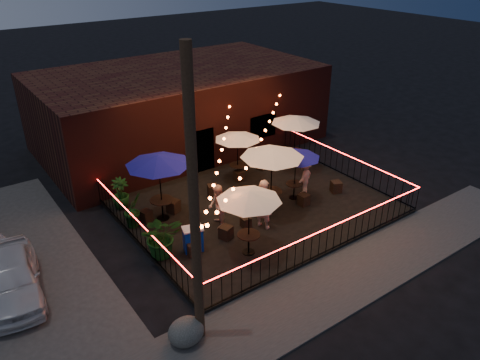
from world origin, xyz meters
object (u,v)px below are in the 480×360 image
object	(u,v)px
cafe_table_1	(158,161)
cafe_table_3	(237,136)
cafe_table_2	(272,153)
cooler	(193,239)
cafe_table_5	(296,120)
utility_pole	(194,211)
cafe_table_0	(249,197)
cafe_table_4	(296,155)
boulder	(186,332)

from	to	relation	value
cafe_table_1	cafe_table_3	distance (m)	4.49
cafe_table_2	cooler	world-z (taller)	cafe_table_2
cafe_table_1	cafe_table_5	distance (m)	7.33
utility_pole	cafe_table_5	xyz separation A→B (m)	(9.20, 6.58, -1.54)
cafe_table_0	cafe_table_5	xyz separation A→B (m)	(5.93, 4.39, 0.11)
utility_pole	cafe_table_2	xyz separation A→B (m)	(5.72, 4.02, -1.39)
cafe_table_3	cafe_table_2	bearing A→B (deg)	-99.67
cafe_table_4	cooler	bearing A→B (deg)	-171.69
cafe_table_3	cafe_table_4	bearing A→B (deg)	-72.51
cafe_table_5	boulder	world-z (taller)	cafe_table_5
cafe_table_2	cafe_table_5	distance (m)	4.32
cafe_table_2	boulder	bearing A→B (deg)	-146.93
utility_pole	cafe_table_1	world-z (taller)	utility_pole
cafe_table_3	boulder	xyz separation A→B (m)	(-6.66, -7.00, -1.83)
cafe_table_1	cafe_table_2	world-z (taller)	same
cafe_table_0	cafe_table_4	world-z (taller)	cafe_table_0
cafe_table_5	cooler	bearing A→B (deg)	-156.92
cafe_table_0	cafe_table_4	size ratio (longest dim) A/B	0.97
cafe_table_2	cafe_table_1	bearing A→B (deg)	153.66
cafe_table_0	cooler	xyz separation A→B (m)	(-1.47, 1.23, -1.74)
cafe_table_2	cooler	size ratio (longest dim) A/B	3.18
cafe_table_3	cafe_table_5	distance (m)	3.02
cafe_table_1	cafe_table_2	distance (m)	4.26
cafe_table_5	utility_pole	bearing A→B (deg)	-144.44
utility_pole	cafe_table_5	size ratio (longest dim) A/B	2.73
utility_pole	cooler	xyz separation A→B (m)	(1.80, 3.42, -3.39)
cafe_table_1	cafe_table_2	bearing A→B (deg)	-26.34
cooler	boulder	distance (m)	4.08
cafe_table_0	cafe_table_2	xyz separation A→B (m)	(2.45, 1.83, 0.26)
cafe_table_1	cafe_table_4	distance (m)	5.51
cafe_table_0	cooler	world-z (taller)	cafe_table_0
cooler	boulder	size ratio (longest dim) A/B	0.95
cafe_table_0	cafe_table_1	size ratio (longest dim) A/B	0.85
cafe_table_4	utility_pole	bearing A→B (deg)	-149.44
cafe_table_4	cafe_table_2	bearing A→B (deg)	-172.80
cafe_table_1	cooler	bearing A→B (deg)	-92.32
cafe_table_3	cafe_table_4	world-z (taller)	cafe_table_3
utility_pole	cafe_table_5	distance (m)	11.41
utility_pole	boulder	xyz separation A→B (m)	(-0.43, 0.02, -3.63)
cafe_table_0	cooler	bearing A→B (deg)	139.97
utility_pole	cafe_table_5	world-z (taller)	utility_pole
boulder	cafe_table_1	bearing A→B (deg)	68.42
utility_pole	cafe_table_1	distance (m)	6.36
cafe_table_2	cafe_table_4	world-z (taller)	cafe_table_2
cafe_table_2	boulder	distance (m)	7.67
cooler	cafe_table_4	bearing A→B (deg)	25.44
cafe_table_5	cafe_table_1	bearing A→B (deg)	-174.80
cafe_table_0	cafe_table_4	distance (m)	4.35
cafe_table_3	boulder	distance (m)	9.83
cooler	boulder	world-z (taller)	cooler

